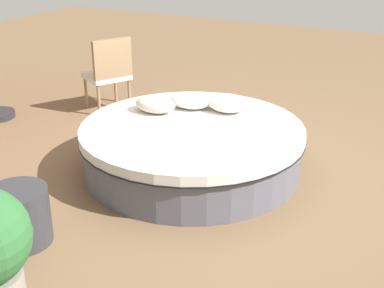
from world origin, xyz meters
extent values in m
plane|color=brown|center=(0.00, 0.00, 0.00)|extent=(16.00, 16.00, 0.00)
cylinder|color=#595966|center=(0.00, 0.00, 0.19)|extent=(2.16, 2.16, 0.39)
cylinder|color=black|center=(0.00, 0.00, 0.39)|extent=(2.23, 2.23, 0.02)
cylinder|color=silver|center=(0.00, 0.00, 0.44)|extent=(2.22, 2.22, 0.10)
ellipsoid|color=silver|center=(0.14, 0.56, 0.58)|extent=(0.43, 0.36, 0.18)
ellipsoid|color=white|center=(-0.26, 0.48, 0.57)|extent=(0.46, 0.35, 0.16)
ellipsoid|color=beige|center=(-0.53, 0.18, 0.57)|extent=(0.45, 0.31, 0.17)
cylinder|color=#997A56|center=(-2.17, 1.08, 0.21)|extent=(0.04, 0.04, 0.42)
cylinder|color=#997A56|center=(-1.96, 1.47, 0.21)|extent=(0.04, 0.04, 0.42)
cylinder|color=#997A56|center=(-1.81, 0.88, 0.21)|extent=(0.04, 0.04, 0.42)
cylinder|color=#997A56|center=(-1.59, 1.26, 0.21)|extent=(0.04, 0.04, 0.42)
cube|color=white|center=(-1.88, 1.17, 0.45)|extent=(0.69, 0.70, 0.06)
cube|color=#997A56|center=(-1.69, 1.06, 0.73)|extent=(0.31, 0.48, 0.50)
cylinder|color=#333338|center=(-0.61, -1.76, 0.23)|extent=(0.48, 0.48, 0.46)
camera|label=1|loc=(2.24, -4.33, 2.39)|focal=49.59mm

